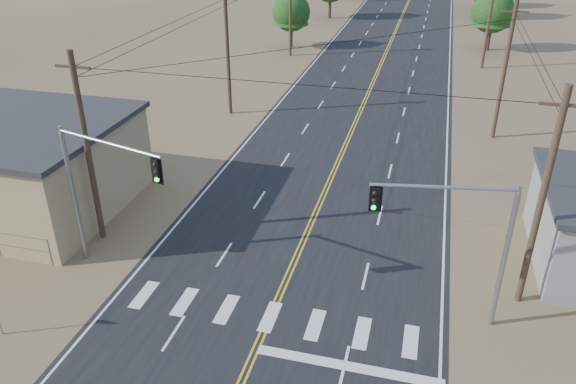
% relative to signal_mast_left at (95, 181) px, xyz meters
% --- Properties ---
extents(road, '(15.00, 200.00, 0.02)m').
position_rel_signal_mast_left_xyz_m(road, '(8.59, 20.47, -4.78)').
color(road, black).
rests_on(road, ground).
extents(utility_pole_left_near, '(1.80, 0.30, 10.00)m').
position_rel_signal_mast_left_xyz_m(utility_pole_left_near, '(-1.91, 2.47, 0.33)').
color(utility_pole_left_near, '#4C3826').
rests_on(utility_pole_left_near, ground).
extents(utility_pole_left_mid, '(1.80, 0.30, 10.00)m').
position_rel_signal_mast_left_xyz_m(utility_pole_left_mid, '(-1.91, 22.47, 0.33)').
color(utility_pole_left_mid, '#4C3826').
rests_on(utility_pole_left_mid, ground).
extents(utility_pole_left_far, '(1.80, 0.30, 10.00)m').
position_rel_signal_mast_left_xyz_m(utility_pole_left_far, '(-1.91, 42.47, 0.33)').
color(utility_pole_left_far, '#4C3826').
rests_on(utility_pole_left_far, ground).
extents(utility_pole_right_near, '(1.80, 0.30, 10.00)m').
position_rel_signal_mast_left_xyz_m(utility_pole_right_near, '(19.09, 2.47, 0.33)').
color(utility_pole_right_near, '#4C3826').
rests_on(utility_pole_right_near, ground).
extents(utility_pole_right_mid, '(1.80, 0.30, 10.00)m').
position_rel_signal_mast_left_xyz_m(utility_pole_right_mid, '(19.09, 22.47, 0.33)').
color(utility_pole_right_mid, '#4C3826').
rests_on(utility_pole_right_mid, ground).
extents(utility_pole_right_far, '(1.80, 0.30, 10.00)m').
position_rel_signal_mast_left_xyz_m(utility_pole_right_far, '(19.09, 42.47, 0.33)').
color(utility_pole_right_far, '#4C3826').
rests_on(utility_pole_right_far, ground).
extents(signal_mast_left, '(5.80, 1.88, 7.06)m').
position_rel_signal_mast_left_xyz_m(signal_mast_left, '(0.00, 0.00, 0.00)').
color(signal_mast_left, gray).
rests_on(signal_mast_left, ground).
extents(signal_mast_right, '(5.60, 1.28, 6.62)m').
position_rel_signal_mast_left_xyz_m(signal_mast_right, '(16.20, 0.18, -0.30)').
color(signal_mast_right, gray).
rests_on(signal_mast_right, ground).
extents(tree_left_near, '(4.47, 4.47, 7.45)m').
position_rel_signal_mast_left_xyz_m(tree_left_near, '(-2.81, 46.36, -0.23)').
color(tree_left_near, '#3F2D1E').
rests_on(tree_left_near, ground).
extents(tree_right_near, '(4.79, 4.79, 7.98)m').
position_rel_signal_mast_left_xyz_m(tree_right_near, '(20.03, 50.90, 0.09)').
color(tree_right_near, '#3F2D1E').
rests_on(tree_right_near, ground).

